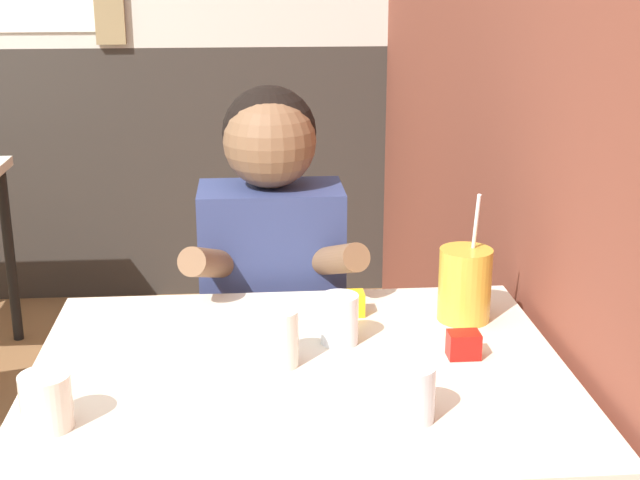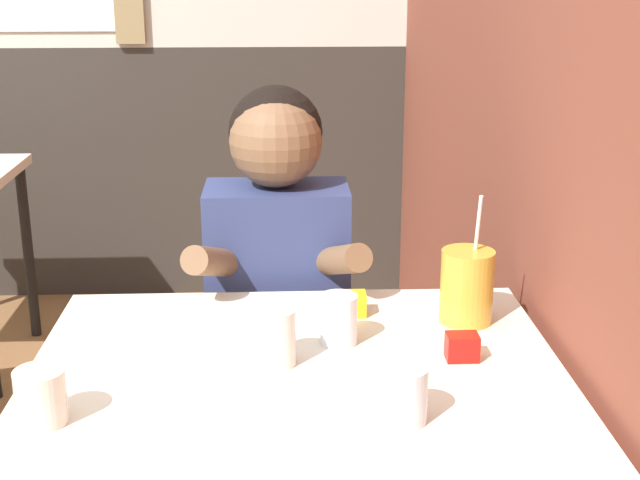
# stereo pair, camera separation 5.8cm
# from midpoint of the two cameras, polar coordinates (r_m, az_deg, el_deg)

# --- Properties ---
(main_table) EXTENTS (0.98, 0.79, 0.74)m
(main_table) POSITION_cam_midpoint_polar(r_m,az_deg,el_deg) (1.68, -2.29, -10.31)
(main_table) COLOR beige
(main_table) RESTS_ON ground_plane
(person_seated) EXTENTS (0.42, 0.41, 1.18)m
(person_seated) POSITION_cam_midpoint_polar(r_m,az_deg,el_deg) (2.19, -3.81, -4.48)
(person_seated) COLOR navy
(person_seated) RESTS_ON ground_plane
(cocktail_pitcher) EXTENTS (0.11, 0.11, 0.27)m
(cocktail_pitcher) POSITION_cam_midpoint_polar(r_m,az_deg,el_deg) (1.85, 8.36, -2.83)
(cocktail_pitcher) COLOR gold
(cocktail_pitcher) RESTS_ON main_table
(glass_near_pitcher) EXTENTS (0.07, 0.07, 0.10)m
(glass_near_pitcher) POSITION_cam_midpoint_polar(r_m,az_deg,el_deg) (1.73, 0.29, -5.08)
(glass_near_pitcher) COLOR silver
(glass_near_pitcher) RESTS_ON main_table
(glass_center) EXTENTS (0.08, 0.08, 0.11)m
(glass_center) POSITION_cam_midpoint_polar(r_m,az_deg,el_deg) (1.64, -3.72, -6.25)
(glass_center) COLOR silver
(glass_center) RESTS_ON main_table
(glass_far_side) EXTENTS (0.08, 0.08, 0.09)m
(glass_far_side) POSITION_cam_midpoint_polar(r_m,az_deg,el_deg) (1.51, -18.20, -9.79)
(glass_far_side) COLOR silver
(glass_far_side) RESTS_ON main_table
(glass_by_brick) EXTENTS (0.08, 0.08, 0.09)m
(glass_by_brick) POSITION_cam_midpoint_polar(r_m,az_deg,el_deg) (1.46, 4.67, -9.71)
(glass_by_brick) COLOR silver
(glass_by_brick) RESTS_ON main_table
(condiment_ketchup) EXTENTS (0.06, 0.04, 0.05)m
(condiment_ketchup) POSITION_cam_midpoint_polar(r_m,az_deg,el_deg) (1.70, 8.20, -6.66)
(condiment_ketchup) COLOR #B7140F
(condiment_ketchup) RESTS_ON main_table
(condiment_mustard) EXTENTS (0.06, 0.04, 0.05)m
(condiment_mustard) POSITION_cam_midpoint_polar(r_m,az_deg,el_deg) (1.88, 1.03, -4.09)
(condiment_mustard) COLOR yellow
(condiment_mustard) RESTS_ON main_table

